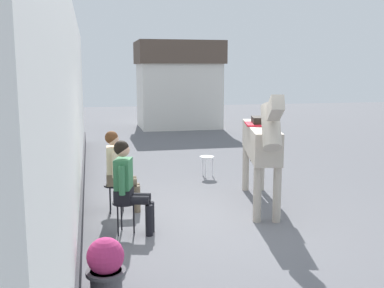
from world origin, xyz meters
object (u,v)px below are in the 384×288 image
spare_stool_white (207,159)px  flower_planter_near (106,266)px  saddled_horse_center (261,142)px  seated_visitor_near (128,182)px  seated_visitor_far (117,167)px

spare_stool_white → flower_planter_near: bearing=-115.3°
spare_stool_white → saddled_horse_center: bearing=-81.7°
flower_planter_near → spare_stool_white: flower_planter_near is taller
seated_visitor_near → seated_visitor_far: same height
seated_visitor_near → spare_stool_white: 3.88m
seated_visitor_far → flower_planter_near: seated_visitor_far is taller
seated_visitor_near → flower_planter_near: (-0.40, -1.85, -0.44)m
seated_visitor_far → spare_stool_white: seated_visitor_far is taller
saddled_horse_center → flower_planter_near: size_ratio=4.60×
seated_visitor_near → seated_visitor_far: (-0.08, 1.09, 0.00)m
saddled_horse_center → spare_stool_white: bearing=98.3°
seated_visitor_far → flower_planter_near: bearing=-96.1°
seated_visitor_near → seated_visitor_far: 1.09m
seated_visitor_far → seated_visitor_near: bearing=-85.5°
seated_visitor_near → spare_stool_white: seated_visitor_near is taller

